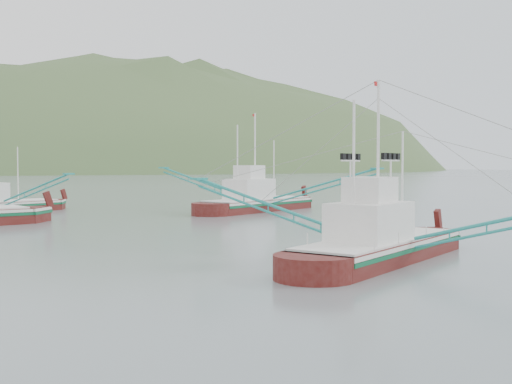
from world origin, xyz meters
TOP-DOWN VIEW (x-y plane):
  - ground at (0.00, 0.00)m, footprint 1200.00×1200.00m
  - main_boat at (0.74, -2.88)m, footprint 13.71×23.53m
  - bg_boat_right at (18.33, 28.08)m, footprint 15.52×26.66m
  - headland_right at (240.00, 430.00)m, footprint 684.00×432.00m

SIDE VIEW (x-z plane):
  - ground at x=0.00m, z-range 0.00..0.00m
  - headland_right at x=240.00m, z-range -153.00..153.00m
  - main_boat at x=0.74m, z-range -3.02..6.69m
  - bg_boat_right at x=18.33m, z-range -3.47..7.52m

